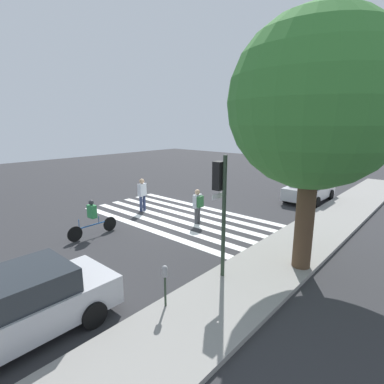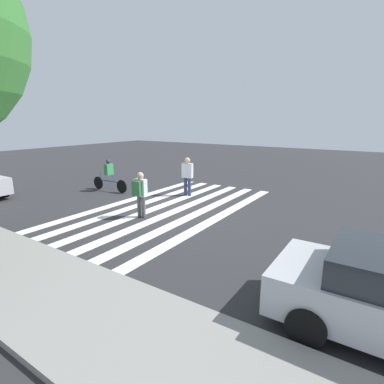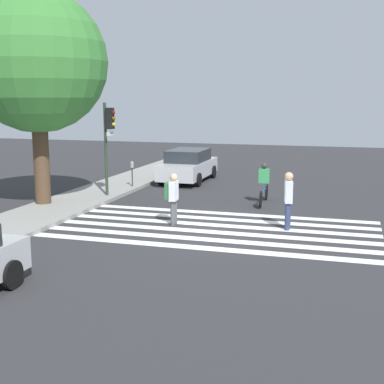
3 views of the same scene
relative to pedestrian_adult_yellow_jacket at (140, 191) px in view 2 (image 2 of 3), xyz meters
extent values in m
plane|color=#2D2D30|center=(-0.13, -1.48, -0.98)|extent=(60.00, 60.00, 0.00)
cube|color=gray|center=(-0.13, 4.77, -0.91)|extent=(36.00, 2.50, 0.14)
cube|color=white|center=(-2.36, -1.48, -0.98)|extent=(0.43, 10.00, 0.01)
cube|color=white|center=(-1.47, -1.48, -0.98)|extent=(0.43, 10.00, 0.01)
cube|color=white|center=(-0.58, -1.48, -0.98)|extent=(0.43, 10.00, 0.01)
cube|color=white|center=(0.31, -1.48, -0.98)|extent=(0.43, 10.00, 0.01)
cube|color=white|center=(1.21, -1.48, -0.98)|extent=(0.43, 10.00, 0.01)
cube|color=white|center=(2.10, -1.48, -0.98)|extent=(0.43, 10.00, 0.01)
cylinder|color=#4C4C51|center=(-0.11, -0.04, -0.58)|extent=(0.15, 0.15, 0.80)
cylinder|color=#4C4C51|center=(0.10, -0.04, -0.58)|extent=(0.15, 0.15, 0.80)
cube|color=silver|center=(0.00, -0.04, 0.13)|extent=(0.48, 0.24, 0.63)
sphere|color=tan|center=(0.00, -0.04, 0.57)|extent=(0.25, 0.25, 0.25)
cube|color=#2D6638|center=(0.01, 0.15, 0.13)|extent=(0.36, 0.18, 0.53)
cylinder|color=navy|center=(0.30, -3.64, -0.55)|extent=(0.16, 0.16, 0.86)
cylinder|color=navy|center=(0.53, -3.64, -0.55)|extent=(0.16, 0.16, 0.86)
cube|color=silver|center=(0.41, -3.64, 0.22)|extent=(0.54, 0.32, 0.68)
sphere|color=tan|center=(0.41, -3.64, 0.69)|extent=(0.27, 0.27, 0.27)
cylinder|color=black|center=(5.07, -2.27, -0.66)|extent=(0.65, 0.05, 0.65)
cylinder|color=black|center=(3.39, -2.31, -0.66)|extent=(0.65, 0.05, 0.65)
cube|color=#1E4C8C|center=(4.23, -2.29, -0.48)|extent=(1.42, 0.07, 0.04)
cylinder|color=#1E4C8C|center=(3.94, -2.30, -0.32)|extent=(0.03, 0.03, 0.32)
cylinder|color=#1E4C8C|center=(4.86, -2.28, -0.28)|extent=(0.03, 0.03, 0.40)
cube|color=#338C4C|center=(4.23, -2.29, 0.11)|extent=(0.25, 0.40, 0.55)
sphere|color=#333338|center=(4.23, -2.29, 0.51)|extent=(0.22, 0.22, 0.22)
cylinder|color=black|center=(-6.59, 3.32, -0.66)|extent=(0.64, 0.20, 0.64)
cylinder|color=black|center=(-6.58, 1.46, -0.66)|extent=(0.64, 0.20, 0.64)
cylinder|color=black|center=(7.37, 1.24, -0.66)|extent=(0.64, 0.20, 0.64)
camera|label=1|loc=(10.50, 8.91, 3.76)|focal=28.00mm
camera|label=2|loc=(-7.34, 7.71, 2.51)|focal=28.00mm
camera|label=3|loc=(-16.00, -5.40, 3.10)|focal=50.00mm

